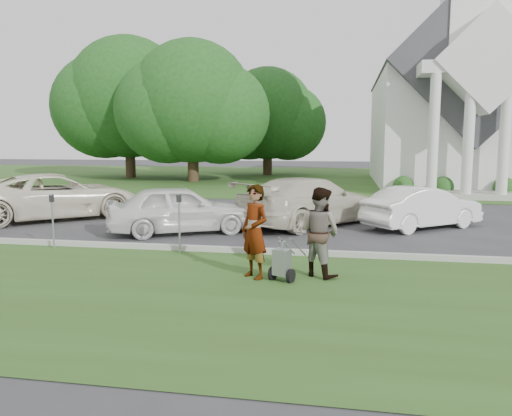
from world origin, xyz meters
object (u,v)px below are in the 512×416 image
(tree_far, at_px, (128,103))
(parking_meter_near, at_px, (179,216))
(striping_cart, at_px, (282,263))
(car_b, at_px, (180,209))
(car_c, at_px, (310,201))
(car_a, at_px, (57,196))
(person_right, at_px, (320,233))
(tree_back, at_px, (267,118))
(car_d, at_px, (422,208))
(church, at_px, (450,92))
(person_left, at_px, (255,232))
(parking_meter_far, at_px, (52,215))
(tree_left, at_px, (192,107))

(tree_far, distance_m, parking_meter_near, 28.13)
(striping_cart, xyz_separation_m, parking_meter_near, (-2.84, 2.02, 0.57))
(tree_far, xyz_separation_m, car_b, (11.52, -22.02, -4.95))
(car_c, bearing_deg, car_a, 38.52)
(striping_cart, height_order, person_right, person_right)
(tree_back, distance_m, car_d, 26.70)
(tree_back, height_order, car_a, tree_back)
(car_c, bearing_deg, car_d, -142.84)
(church, bearing_deg, striping_cart, -107.23)
(car_b, bearing_deg, car_d, -100.44)
(striping_cart, bearing_deg, person_right, 58.77)
(person_right, bearing_deg, person_left, 52.45)
(car_b, xyz_separation_m, car_d, (7.45, 2.20, -0.07))
(parking_meter_far, distance_m, car_d, 11.14)
(tree_far, height_order, person_right, tree_far)
(person_left, distance_m, parking_meter_far, 5.99)
(parking_meter_far, bearing_deg, parking_meter_near, 0.55)
(tree_left, bearing_deg, car_c, -60.98)
(person_left, height_order, car_c, person_left)
(tree_back, height_order, car_d, tree_back)
(car_a, xyz_separation_m, car_d, (12.79, 0.22, -0.15))
(tree_far, height_order, car_a, tree_far)
(car_b, bearing_deg, church, -56.58)
(person_right, height_order, parking_meter_far, person_right)
(church, distance_m, parking_meter_near, 25.71)
(parking_meter_far, bearing_deg, car_d, 26.57)
(car_c, bearing_deg, car_b, 67.07)
(tree_far, relative_size, car_d, 2.83)
(person_left, xyz_separation_m, car_c, (0.64, 6.83, -0.16))
(person_right, relative_size, parking_meter_far, 1.29)
(parking_meter_near, height_order, parking_meter_far, parking_meter_near)
(tree_far, distance_m, car_c, 25.54)
(tree_left, distance_m, tree_far, 6.73)
(parking_meter_near, distance_m, car_b, 2.91)
(church, height_order, car_a, church)
(tree_far, distance_m, tree_back, 11.22)
(tree_left, bearing_deg, striping_cart, -68.70)
(tree_far, height_order, car_b, tree_far)
(tree_back, xyz_separation_m, car_d, (8.96, -24.83, -4.05))
(person_right, distance_m, parking_meter_far, 7.14)
(tree_left, distance_m, car_b, 20.28)
(church, bearing_deg, car_d, -102.70)
(parking_meter_far, xyz_separation_m, car_b, (2.51, 2.78, -0.17))
(tree_left, height_order, car_c, tree_left)
(church, distance_m, tree_back, 14.77)
(tree_left, height_order, tree_far, tree_far)
(person_right, bearing_deg, tree_far, -23.31)
(church, distance_m, tree_far, 23.09)
(tree_far, xyz_separation_m, car_c, (15.34, -19.83, -4.88))
(tree_left, distance_m, tree_back, 8.95)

